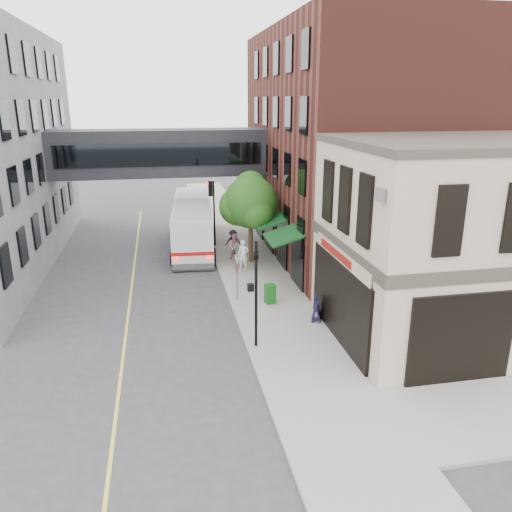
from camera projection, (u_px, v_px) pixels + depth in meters
name	position (u px, v px, depth m)	size (l,w,h in m)	color
ground	(256.00, 374.00, 18.80)	(120.00, 120.00, 0.00)	#38383A
sidewalk_main	(245.00, 258.00, 32.25)	(4.00, 60.00, 0.15)	gray
corner_building	(455.00, 241.00, 21.03)	(10.19, 8.12, 8.45)	#BAAF8E
brick_building	(362.00, 146.00, 32.54)	(13.76, 18.00, 14.00)	#512119
skyway_bridge	(160.00, 153.00, 33.14)	(14.00, 3.18, 3.00)	black
traffic_signal_near	(255.00, 282.00, 19.84)	(0.44, 0.22, 4.60)	black
traffic_signal_far	(212.00, 201.00, 33.75)	(0.53, 0.28, 4.50)	black
street_sign_pole	(237.00, 267.00, 24.84)	(0.08, 0.75, 3.00)	gray
street_tree	(250.00, 202.00, 30.39)	(3.80, 3.20, 5.60)	#382619
lane_marking	(131.00, 289.00, 27.25)	(0.12, 40.00, 0.01)	#D8CC4C
bus	(193.00, 221.00, 34.77)	(3.51, 11.77, 3.12)	silver
pedestrian_a	(243.00, 255.00, 29.65)	(0.66, 0.43, 1.81)	white
pedestrian_b	(235.00, 247.00, 31.49)	(0.82, 0.64, 1.69)	pink
pedestrian_c	(233.00, 242.00, 32.70)	(1.05, 0.60, 1.63)	black
newspaper_box	(270.00, 294.00, 24.87)	(0.49, 0.43, 0.98)	#135617
sandwich_board	(316.00, 309.00, 22.90)	(0.41, 0.64, 1.14)	black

